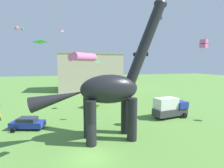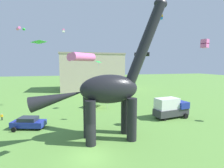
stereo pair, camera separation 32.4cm
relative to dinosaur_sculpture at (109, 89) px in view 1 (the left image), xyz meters
The scene contains 15 objects.
ground_plane 7.08m from the dinosaur_sculpture, 129.84° to the right, with size 240.00×240.00×0.00m, color #5B8E3D.
dinosaur_sculpture is the anchor object (origin of this frame).
parked_sedan_left 12.22m from the dinosaur_sculpture, 148.99° to the left, with size 4.54×2.92×1.55m.
parked_box_truck 13.06m from the dinosaur_sculpture, 23.67° to the left, with size 5.83×2.84×3.20m.
person_vendor_side 18.43m from the dinosaur_sculpture, 143.60° to the left, with size 0.38×0.17×1.01m.
festival_canopy_tent 14.79m from the dinosaur_sculpture, 83.96° to the left, with size 3.15×3.15×3.00m.
kite_far_right 13.17m from the dinosaur_sculpture, 84.49° to the left, with size 1.24×1.18×1.32m.
kite_high_left 12.52m from the dinosaur_sculpture, 21.15° to the left, with size 0.53×0.53×0.59m.
kite_mid_right 19.29m from the dinosaur_sculpture, 106.47° to the left, with size 0.46×0.46×0.61m.
kite_far_left 17.42m from the dinosaur_sculpture, 52.68° to the left, with size 2.90×3.03×0.85m.
kite_near_low 6.28m from the dinosaur_sculpture, 128.67° to the right, with size 2.37×2.40×0.68m.
kite_drifting 13.60m from the dinosaur_sculpture, ahead, with size 0.97×0.97×1.06m.
kite_trailing 23.44m from the dinosaur_sculpture, 125.92° to the left, with size 1.78×1.79×0.51m.
kite_high_right 9.15m from the dinosaur_sculpture, 141.11° to the right, with size 1.07×1.17×0.14m.
background_building_block 39.73m from the dinosaur_sculpture, 84.82° to the left, with size 20.53×12.33×12.12m.
Camera 1 is at (-2.15, -14.95, 8.47)m, focal length 27.29 mm.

